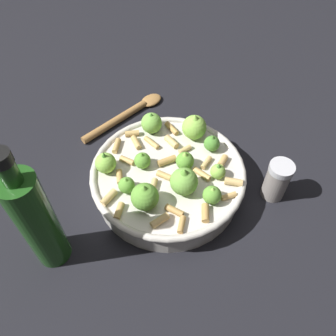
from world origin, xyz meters
name	(u,v)px	position (x,y,z in m)	size (l,w,h in m)	color
ground_plane	(168,188)	(0.00, 0.00, 0.00)	(2.40, 2.40, 0.00)	black
cooking_pan	(168,176)	(0.00, 0.00, 0.04)	(0.27, 0.27, 0.10)	beige
pepper_shaker	(277,180)	(-0.15, 0.12, 0.04)	(0.04, 0.04, 0.08)	gray
olive_oil_bottle	(36,220)	(0.23, 0.01, 0.10)	(0.05, 0.05, 0.25)	#1E4C19
wooden_spoon	(129,113)	(-0.04, -0.21, 0.01)	(0.21, 0.06, 0.02)	#9E703D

